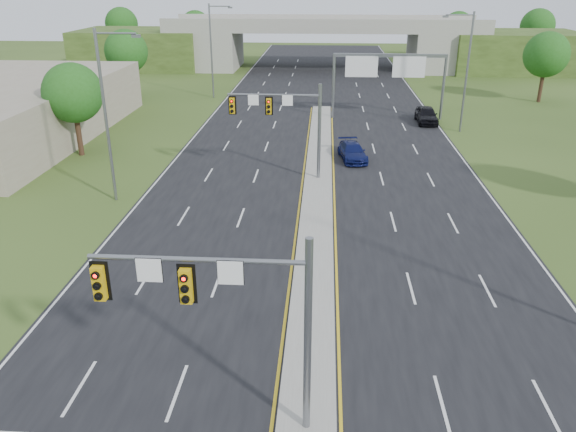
# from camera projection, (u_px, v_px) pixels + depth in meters

# --- Properties ---
(ground) EXTENTS (240.00, 240.00, 0.00)m
(ground) POSITION_uv_depth(u_px,v_px,m) (306.00, 430.00, 18.52)
(ground) COLOR #324719
(ground) RESTS_ON ground
(road) EXTENTS (24.00, 160.00, 0.02)m
(road) POSITION_uv_depth(u_px,v_px,m) (320.00, 143.00, 50.66)
(road) COLOR black
(road) RESTS_ON ground
(median) EXTENTS (2.00, 54.00, 0.16)m
(median) POSITION_uv_depth(u_px,v_px,m) (318.00, 188.00, 39.60)
(median) COLOR gray
(median) RESTS_ON road
(lane_markings) EXTENTS (23.72, 160.00, 0.01)m
(lane_markings) POSITION_uv_depth(u_px,v_px,m) (311.00, 163.00, 45.10)
(lane_markings) COLOR gold
(lane_markings) RESTS_ON road
(signal_mast_near) EXTENTS (6.62, 0.60, 7.00)m
(signal_mast_near) POSITION_uv_depth(u_px,v_px,m) (232.00, 306.00, 16.74)
(signal_mast_near) COLOR slate
(signal_mast_near) RESTS_ON ground
(signal_mast_far) EXTENTS (6.62, 0.60, 7.00)m
(signal_mast_far) POSITION_uv_depth(u_px,v_px,m) (288.00, 116.00, 39.70)
(signal_mast_far) COLOR slate
(signal_mast_far) RESTS_ON ground
(sign_gantry) EXTENTS (11.58, 0.44, 6.67)m
(sign_gantry) POSITION_uv_depth(u_px,v_px,m) (388.00, 68.00, 57.32)
(sign_gantry) COLOR slate
(sign_gantry) RESTS_ON ground
(overpass) EXTENTS (80.00, 14.00, 8.10)m
(overpass) POSITION_uv_depth(u_px,v_px,m) (324.00, 46.00, 90.60)
(overpass) COLOR gray
(overpass) RESTS_ON ground
(lightpole_l_mid) EXTENTS (2.85, 0.25, 11.00)m
(lightpole_l_mid) POSITION_uv_depth(u_px,v_px,m) (108.00, 110.00, 35.30)
(lightpole_l_mid) COLOR slate
(lightpole_l_mid) RESTS_ON ground
(lightpole_l_far) EXTENTS (2.85, 0.25, 11.00)m
(lightpole_l_far) POSITION_uv_depth(u_px,v_px,m) (213.00, 47.00, 67.44)
(lightpole_l_far) COLOR slate
(lightpole_l_far) RESTS_ON ground
(lightpole_r_far) EXTENTS (2.85, 0.25, 11.00)m
(lightpole_r_far) POSITION_uv_depth(u_px,v_px,m) (465.00, 67.00, 52.06)
(lightpole_r_far) COLOR slate
(lightpole_r_far) RESTS_ON ground
(tree_l_near) EXTENTS (4.80, 4.80, 7.60)m
(tree_l_near) POSITION_uv_depth(u_px,v_px,m) (73.00, 93.00, 45.25)
(tree_l_near) COLOR #382316
(tree_l_near) RESTS_ON ground
(tree_l_mid) EXTENTS (5.20, 5.20, 8.12)m
(tree_l_mid) POSITION_uv_depth(u_px,v_px,m) (126.00, 51.00, 68.32)
(tree_l_mid) COLOR #382316
(tree_l_mid) RESTS_ON ground
(tree_r_mid) EXTENTS (5.20, 5.20, 8.12)m
(tree_r_mid) POSITION_uv_depth(u_px,v_px,m) (546.00, 55.00, 65.31)
(tree_r_mid) COLOR #382316
(tree_r_mid) RESTS_ON ground
(tree_back_a) EXTENTS (6.00, 6.00, 8.85)m
(tree_back_a) POSITION_uv_depth(u_px,v_px,m) (122.00, 24.00, 104.85)
(tree_back_a) COLOR #382316
(tree_back_a) RESTS_ON ground
(tree_back_b) EXTENTS (5.60, 5.60, 8.32)m
(tree_back_b) POSITION_uv_depth(u_px,v_px,m) (196.00, 26.00, 104.13)
(tree_back_b) COLOR #382316
(tree_back_b) RESTS_ON ground
(tree_back_c) EXTENTS (5.60, 5.60, 8.32)m
(tree_back_c) POSITION_uv_depth(u_px,v_px,m) (458.00, 27.00, 101.24)
(tree_back_c) COLOR #382316
(tree_back_c) RESTS_ON ground
(tree_back_d) EXTENTS (6.00, 6.00, 8.85)m
(tree_back_d) POSITION_uv_depth(u_px,v_px,m) (537.00, 26.00, 100.27)
(tree_back_d) COLOR #382316
(tree_back_d) RESTS_ON ground
(car_far_b) EXTENTS (2.60, 4.90, 1.35)m
(car_far_b) POSITION_uv_depth(u_px,v_px,m) (352.00, 152.00, 45.71)
(car_far_b) COLOR #0B1245
(car_far_b) RESTS_ON road
(car_far_c) EXTENTS (1.99, 4.89, 1.66)m
(car_far_c) POSITION_uv_depth(u_px,v_px,m) (426.00, 115.00, 57.32)
(car_far_c) COLOR black
(car_far_c) RESTS_ON road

